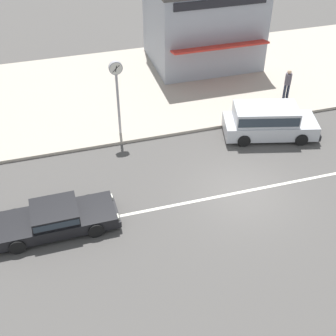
% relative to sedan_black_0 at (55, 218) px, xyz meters
% --- Properties ---
extents(ground_plane, '(160.00, 160.00, 0.00)m').
position_rel_sedan_black_0_xyz_m(ground_plane, '(7.56, -0.01, -0.53)').
color(ground_plane, '#4C4947').
extents(lane_centre_stripe, '(50.40, 0.14, 0.01)m').
position_rel_sedan_black_0_xyz_m(lane_centre_stripe, '(7.56, -0.01, -0.53)').
color(lane_centre_stripe, silver).
rests_on(lane_centre_stripe, ground).
extents(kerb_strip, '(68.00, 10.00, 0.15)m').
position_rel_sedan_black_0_xyz_m(kerb_strip, '(7.56, 9.71, -0.46)').
color(kerb_strip, '#ADA393').
rests_on(kerb_strip, ground).
extents(sedan_black_0, '(4.67, 1.85, 1.06)m').
position_rel_sedan_black_0_xyz_m(sedan_black_0, '(0.00, 0.00, 0.00)').
color(sedan_black_0, black).
rests_on(sedan_black_0, ground).
extents(minivan_silver_4, '(4.75, 2.77, 1.56)m').
position_rel_sedan_black_0_xyz_m(minivan_silver_4, '(10.32, 3.54, 0.31)').
color(minivan_silver_4, '#B7BABF').
rests_on(minivan_silver_4, ground).
extents(street_clock, '(0.61, 0.22, 3.74)m').
position_rel_sedan_black_0_xyz_m(street_clock, '(3.56, 5.44, 2.35)').
color(street_clock, '#9E9EA3').
rests_on(street_clock, kerb_strip).
extents(pedestrian_near_clock, '(0.34, 0.34, 1.63)m').
position_rel_sedan_black_0_xyz_m(pedestrian_near_clock, '(12.76, 6.33, 0.56)').
color(pedestrian_near_clock, '#232838').
rests_on(pedestrian_near_clock, kerb_strip).
extents(shopfront_corner_warung, '(6.18, 5.85, 4.86)m').
position_rel_sedan_black_0_xyz_m(shopfront_corner_warung, '(9.96, 11.96, 2.05)').
color(shopfront_corner_warung, '#999EA8').
rests_on(shopfront_corner_warung, kerb_strip).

